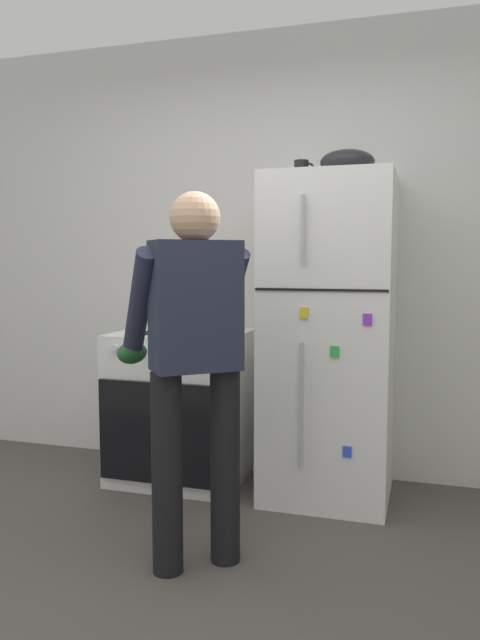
{
  "coord_description": "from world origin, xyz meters",
  "views": [
    {
      "loc": [
        0.87,
        -1.8,
        1.32
      ],
      "look_at": [
        -0.09,
        1.32,
        1.0
      ],
      "focal_mm": 34.43,
      "sensor_mm": 36.0,
      "label": 1
    }
  ],
  "objects_px": {
    "stove_range": "(181,406)",
    "coffee_mug": "(302,169)",
    "red_pot": "(203,323)",
    "mixing_bowl": "(347,162)",
    "person_cook": "(194,348)",
    "refrigerator": "(330,338)"
  },
  "relations": [
    {
      "from": "coffee_mug",
      "to": "red_pot",
      "type": "bearing_deg",
      "value": -169.71
    },
    {
      "from": "person_cook",
      "to": "refrigerator",
      "type": "bearing_deg",
      "value": 66.15
    },
    {
      "from": "person_cook",
      "to": "coffee_mug",
      "type": "height_order",
      "value": "coffee_mug"
    },
    {
      "from": "coffee_mug",
      "to": "stove_range",
      "type": "bearing_deg",
      "value": -175.15
    },
    {
      "from": "stove_range",
      "to": "coffee_mug",
      "type": "xyz_separation_m",
      "value": [
        0.71,
        0.06,
        1.38
      ]
    },
    {
      "from": "person_cook",
      "to": "coffee_mug",
      "type": "bearing_deg",
      "value": 76.17
    },
    {
      "from": "stove_range",
      "to": "mixing_bowl",
      "type": "relative_size",
      "value": 3.1
    },
    {
      "from": "person_cook",
      "to": "coffee_mug",
      "type": "xyz_separation_m",
      "value": [
        0.25,
        1.02,
        0.87
      ]
    },
    {
      "from": "refrigerator",
      "to": "mixing_bowl",
      "type": "xyz_separation_m",
      "value": [
        0.08,
        0.0,
        0.95
      ]
    },
    {
      "from": "red_pot",
      "to": "refrigerator",
      "type": "bearing_deg",
      "value": 3.9
    },
    {
      "from": "red_pot",
      "to": "mixing_bowl",
      "type": "xyz_separation_m",
      "value": [
        0.81,
        0.05,
        0.89
      ]
    },
    {
      "from": "stove_range",
      "to": "red_pot",
      "type": "height_order",
      "value": "red_pot"
    },
    {
      "from": "person_cook",
      "to": "red_pot",
      "type": "relative_size",
      "value": 4.26
    },
    {
      "from": "red_pot",
      "to": "coffee_mug",
      "type": "distance_m",
      "value": 1.03
    },
    {
      "from": "stove_range",
      "to": "red_pot",
      "type": "xyz_separation_m",
      "value": [
        0.16,
        -0.04,
        0.51
      ]
    },
    {
      "from": "refrigerator",
      "to": "red_pot",
      "type": "distance_m",
      "value": 0.73
    },
    {
      "from": "coffee_mug",
      "to": "mixing_bowl",
      "type": "relative_size",
      "value": 0.39
    },
    {
      "from": "stove_range",
      "to": "coffee_mug",
      "type": "distance_m",
      "value": 1.55
    },
    {
      "from": "red_pot",
      "to": "mixing_bowl",
      "type": "bearing_deg",
      "value": 3.54
    },
    {
      "from": "person_cook",
      "to": "coffee_mug",
      "type": "relative_size",
      "value": 14.28
    },
    {
      "from": "refrigerator",
      "to": "person_cook",
      "type": "height_order",
      "value": "refrigerator"
    },
    {
      "from": "refrigerator",
      "to": "red_pot",
      "type": "xyz_separation_m",
      "value": [
        -0.73,
        -0.05,
        0.07
      ]
    }
  ]
}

